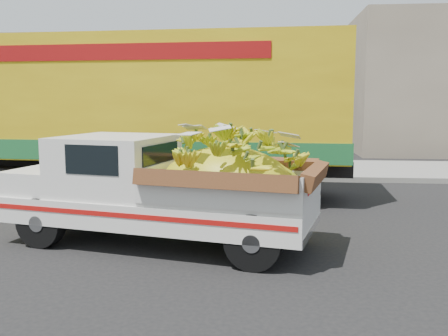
# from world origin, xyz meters

# --- Properties ---
(ground) EXTENTS (100.00, 100.00, 0.00)m
(ground) POSITION_xyz_m (0.00, 0.00, 0.00)
(ground) COLOR black
(ground) RESTS_ON ground
(curb) EXTENTS (60.00, 0.25, 0.15)m
(curb) POSITION_xyz_m (0.00, 6.75, 0.07)
(curb) COLOR gray
(curb) RESTS_ON ground
(sidewalk) EXTENTS (60.00, 4.00, 0.14)m
(sidewalk) POSITION_xyz_m (0.00, 8.85, 0.07)
(sidewalk) COLOR gray
(sidewalk) RESTS_ON ground
(building_left) EXTENTS (18.00, 6.00, 5.00)m
(building_left) POSITION_xyz_m (-8.00, 14.75, 2.50)
(building_left) COLOR gray
(building_left) RESTS_ON ground
(pickup_truck) EXTENTS (5.23, 2.85, 1.74)m
(pickup_truck) POSITION_xyz_m (1.94, 0.01, 0.93)
(pickup_truck) COLOR black
(pickup_truck) RESTS_ON ground
(semi_trailer) EXTENTS (12.04, 3.19, 3.80)m
(semi_trailer) POSITION_xyz_m (-0.76, 4.30, 2.12)
(semi_trailer) COLOR black
(semi_trailer) RESTS_ON ground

